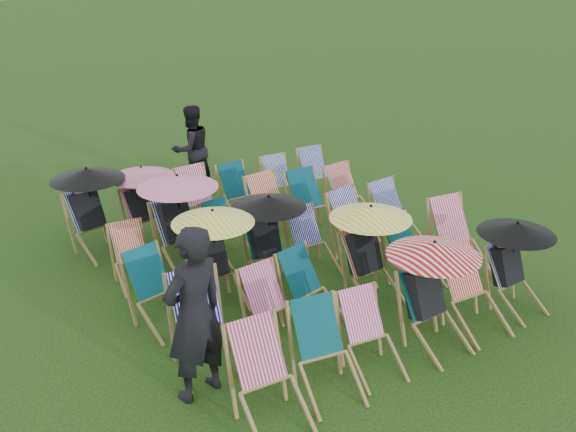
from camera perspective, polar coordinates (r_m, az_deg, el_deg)
ground at (r=9.25m, az=0.73°, el=-5.52°), size 100.00×100.00×0.00m
deckchair_0 at (r=6.51m, az=-1.63°, el=-14.40°), size 0.72×0.95×0.98m
deckchair_1 at (r=6.91m, az=3.46°, el=-12.09°), size 0.77×0.96×0.94m
deckchair_2 at (r=7.28m, az=7.46°, el=-10.57°), size 0.68×0.87×0.87m
deckchair_3 at (r=7.70m, az=12.82°, el=-6.75°), size 1.09×1.14×1.30m
deckchair_4 at (r=8.25m, az=16.25°, el=-6.55°), size 0.71×0.94×0.97m
deckchair_5 at (r=8.77m, az=19.58°, el=-4.14°), size 0.99×1.03×1.17m
deckchair_6 at (r=7.31m, az=-7.54°, el=-9.69°), size 0.83×1.04×1.02m
deckchair_7 at (r=7.68m, az=-1.21°, el=-8.24°), size 0.65×0.86×0.89m
deckchair_8 at (r=8.05m, az=2.27°, el=-6.60°), size 0.76×0.94×0.91m
deckchair_9 at (r=8.54m, az=7.43°, el=-3.19°), size 1.09×1.14×1.29m
deckchair_10 at (r=9.08m, az=11.08°, el=-3.32°), size 0.71×0.91×0.92m
deckchair_11 at (r=9.56m, az=15.11°, el=-1.95°), size 0.81×1.03×1.03m
deckchair_12 at (r=8.15m, az=-11.35°, el=-6.58°), size 0.76×0.95×0.93m
deckchair_13 at (r=8.41m, az=-6.49°, el=-3.60°), size 1.08×1.12×1.28m
deckchair_14 at (r=8.92m, az=-1.68°, el=-1.96°), size 1.05×1.11×1.24m
deckchair_15 at (r=9.30m, az=2.22°, el=-2.33°), size 0.58×0.81×0.88m
deckchair_16 at (r=9.66m, az=6.47°, el=-1.01°), size 0.80×1.02×1.01m
deckchair_17 at (r=10.24m, az=9.78°, el=0.07°), size 0.70×0.93×0.96m
deckchair_18 at (r=9.20m, az=-13.58°, el=-3.54°), size 0.61×0.80×0.82m
deckchair_19 at (r=9.39m, az=-9.53°, el=-0.42°), size 1.17×1.23×1.39m
deckchair_20 at (r=9.73m, az=-5.31°, el=-1.36°), size 0.67×0.84×0.83m
deckchair_21 at (r=10.21m, az=-1.03°, el=0.56°), size 0.77×1.00×1.02m
deckchair_22 at (r=10.45m, az=2.32°, el=1.02°), size 0.66×0.92×1.00m
deckchair_23 at (r=10.93m, az=5.66°, el=1.81°), size 0.68×0.91×0.94m
deckchair_24 at (r=10.20m, az=-17.03°, el=0.58°), size 1.11×1.21×1.32m
deckchair_25 at (r=10.35m, az=-12.59°, el=1.08°), size 1.02×1.11×1.22m
deckchair_26 at (r=10.74m, az=-7.64°, el=1.42°), size 0.69×0.93×0.98m
deckchair_27 at (r=11.02m, az=-4.11°, el=1.99°), size 0.63×0.86×0.92m
deckchair_28 at (r=11.52m, az=-0.50°, el=2.91°), size 0.64×0.85×0.88m
deckchair_29 at (r=11.94m, az=2.78°, el=3.68°), size 0.66×0.87×0.90m
person_left at (r=6.64m, az=-8.33°, el=-8.67°), size 0.79×0.60×1.96m
person_rear at (r=12.29m, az=-8.56°, el=5.92°), size 0.87×0.71×1.66m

